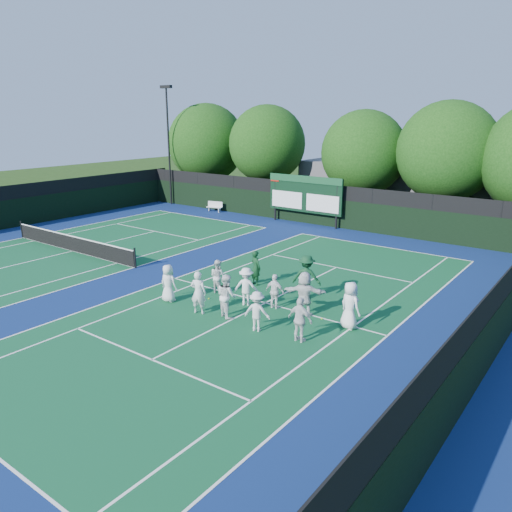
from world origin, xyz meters
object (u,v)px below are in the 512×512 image
Objects in this scene: scoreboard at (305,194)px; coach_left at (256,268)px; bench at (215,206)px; tennis_net at (72,243)px.

scoreboard is 14.00m from coach_left.
scoreboard is 8.68m from bench.
tennis_net is 14.44m from bench.
tennis_net is at bearing -115.60° from scoreboard.
tennis_net is 6.74× the size of coach_left.
coach_left is (12.23, 1.68, 0.35)m from tennis_net.
scoreboard is 4.36× the size of bench.
scoreboard is 16.26m from tennis_net.
scoreboard reaches higher than tennis_net.
tennis_net is 12.35m from coach_left.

